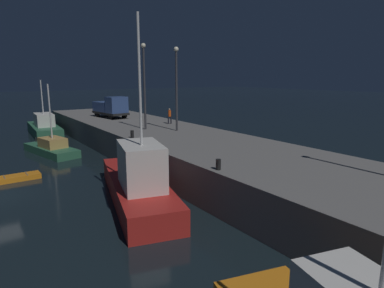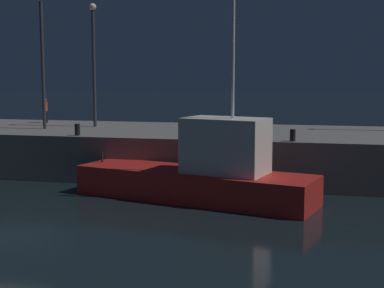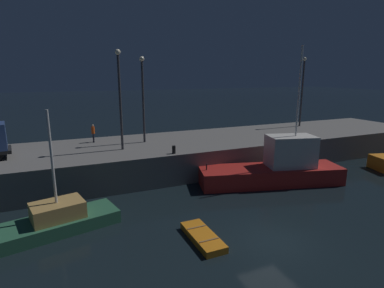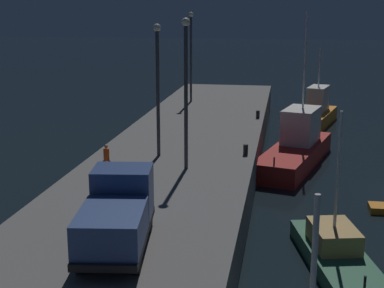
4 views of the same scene
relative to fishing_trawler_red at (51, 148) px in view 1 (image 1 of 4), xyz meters
name	(u,v)px [view 1 (image 1 of 4)]	position (x,y,z in m)	size (l,w,h in m)	color
pier_quay	(186,150)	(10.44, 8.68, 0.63)	(56.23, 9.40, 2.47)	slate
fishing_trawler_red	(51,148)	(0.00, 0.00, 0.00)	(7.62, 3.89, 6.72)	#2D6647
fishing_boat_blue	(138,182)	(16.23, 1.49, 0.66)	(11.57, 5.67, 10.56)	red
fishing_boat_orange	(44,127)	(-11.71, 1.63, 0.38)	(10.02, 3.45, 6.97)	#2D6647
dinghy_red_small	(16,178)	(7.23, -4.01, -0.42)	(1.24, 3.30, 0.40)	orange
lamp_post_west	(144,80)	(5.37, 7.48, 6.48)	(0.44, 0.44, 7.89)	#38383D
lamp_post_east	(176,82)	(7.74, 9.51, 6.28)	(0.44, 0.44, 7.51)	#38383D
utility_truck	(111,107)	(-5.12, 8.12, 3.13)	(5.64, 2.85, 2.58)	black
dockworker	(170,115)	(3.48, 11.27, 2.79)	(0.33, 0.43, 1.62)	black
bollard_west	(218,164)	(20.07, 4.44, 2.16)	(0.28, 0.28, 0.58)	black
bollard_central	(132,134)	(8.77, 4.56, 2.17)	(0.28, 0.28, 0.62)	black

